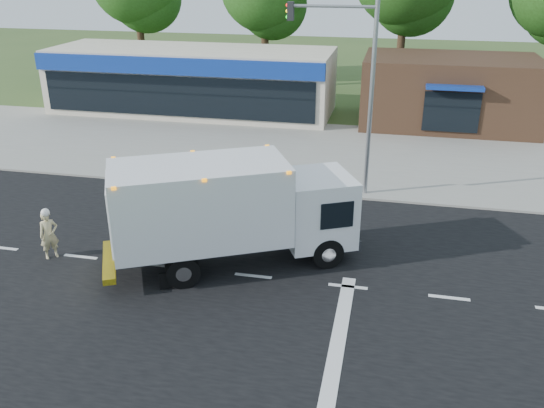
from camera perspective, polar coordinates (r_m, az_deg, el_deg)
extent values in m
plane|color=#385123|center=(18.40, -1.88, -7.17)|extent=(120.00, 120.00, 0.00)
cube|color=black|center=(18.39, -1.88, -7.16)|extent=(60.00, 14.00, 0.02)
cube|color=gray|center=(25.62, 2.55, 2.07)|extent=(60.00, 2.40, 0.12)
cube|color=gray|center=(31.05, 4.40, 5.76)|extent=(60.00, 9.00, 0.02)
cube|color=silver|center=(22.14, -25.17, -3.96)|extent=(1.20, 0.15, 0.01)
cube|color=silver|center=(20.53, -18.42, -4.97)|extent=(1.20, 0.15, 0.01)
cube|color=silver|center=(19.25, -10.62, -6.05)|extent=(1.20, 0.15, 0.01)
cube|color=silver|center=(18.39, -1.88, -7.13)|extent=(1.20, 0.15, 0.01)
cube|color=silver|center=(17.98, 7.53, -8.09)|extent=(1.20, 0.15, 0.01)
cube|color=silver|center=(18.08, 17.15, -8.86)|extent=(1.20, 0.15, 0.01)
cube|color=silver|center=(15.50, 6.48, -13.77)|extent=(0.40, 7.00, 0.01)
cube|color=black|center=(18.69, -6.90, -4.16)|extent=(5.32, 3.40, 0.38)
cube|color=white|center=(19.09, 4.44, -0.40)|extent=(2.98, 3.05, 2.27)
cube|color=black|center=(19.34, 7.35, 0.50)|extent=(1.07, 1.91, 0.97)
cube|color=white|center=(18.05, -7.13, 0.11)|extent=(6.00, 4.75, 2.54)
cube|color=silver|center=(17.98, -15.75, -0.91)|extent=(1.03, 1.96, 2.06)
cube|color=yellow|center=(18.69, -15.81, -5.51)|extent=(1.51, 2.49, 0.19)
cube|color=orange|center=(17.60, -7.33, 3.84)|extent=(5.83, 4.70, 0.09)
cylinder|color=black|center=(20.47, 3.57, -2.23)|extent=(1.07, 0.76, 1.04)
cylinder|color=black|center=(18.74, 5.50, -4.85)|extent=(1.07, 0.76, 1.04)
cylinder|color=black|center=(19.70, -9.50, -3.60)|extent=(1.07, 0.76, 1.04)
cylinder|color=black|center=(17.79, -8.80, -6.66)|extent=(1.07, 0.76, 1.04)
imported|color=tan|center=(20.48, -21.22, -2.87)|extent=(0.71, 0.72, 1.68)
sphere|color=white|center=(20.16, -21.55, -0.80)|extent=(0.28, 0.28, 0.28)
cube|color=beige|center=(38.36, -7.90, 12.06)|extent=(18.00, 6.00, 4.00)
cube|color=navy|center=(35.31, -9.72, 13.30)|extent=(18.00, 0.30, 1.00)
cube|color=black|center=(35.65, -9.53, 10.46)|extent=(17.00, 0.12, 2.40)
cube|color=#382316|center=(36.24, 17.11, 10.62)|extent=(10.00, 6.00, 4.00)
cube|color=navy|center=(33.04, 17.63, 11.01)|extent=(3.00, 1.20, 0.20)
cube|color=black|center=(33.39, 17.34, 8.68)|extent=(3.00, 0.12, 2.20)
cylinder|color=gray|center=(23.59, 9.77, 9.91)|extent=(0.18, 0.18, 8.00)
cylinder|color=gray|center=(23.18, 5.98, 18.91)|extent=(3.40, 0.12, 0.12)
cube|color=black|center=(23.43, 1.85, 18.57)|extent=(0.25, 0.25, 0.70)
cylinder|color=#332114|center=(48.06, -12.88, 15.98)|extent=(0.56, 0.56, 7.35)
cylinder|color=#332114|center=(44.88, -0.70, 15.73)|extent=(0.56, 0.56, 6.86)
sphere|color=#204513|center=(44.98, 0.09, 19.14)|extent=(5.10, 5.10, 5.10)
cylinder|color=#332114|center=(43.70, 12.69, 15.64)|extent=(0.56, 0.56, 7.84)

